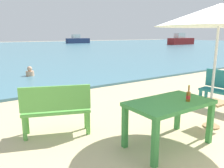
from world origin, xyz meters
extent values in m
cube|color=#3D8C42|center=(-0.69, 0.83, 0.73)|extent=(1.40, 0.80, 0.06)
cube|color=#3D8C42|center=(-1.33, 0.49, 0.35)|extent=(0.08, 0.08, 0.70)
cube|color=#3D8C42|center=(-0.05, 0.49, 0.35)|extent=(0.08, 0.08, 0.70)
cube|color=#3D8C42|center=(-1.33, 1.17, 0.35)|extent=(0.08, 0.08, 0.70)
cube|color=#3D8C42|center=(-0.05, 1.17, 0.35)|extent=(0.08, 0.08, 0.70)
cylinder|color=brown|center=(-0.45, 0.67, 0.84)|extent=(0.06, 0.06, 0.16)
cone|color=brown|center=(-0.45, 0.67, 0.92)|extent=(0.06, 0.06, 0.03)
cylinder|color=brown|center=(-0.45, 0.67, 0.97)|extent=(0.03, 0.03, 0.09)
cylinder|color=red|center=(-0.45, 0.67, 0.83)|extent=(0.07, 0.07, 0.05)
cylinder|color=gold|center=(-0.45, 0.67, 1.02)|extent=(0.03, 0.03, 0.01)
cylinder|color=silver|center=(0.20, 0.67, 1.15)|extent=(0.04, 0.04, 2.30)
cone|color=white|center=(0.20, 0.67, 2.12)|extent=(2.10, 2.10, 0.36)
cube|color=#9E7A51|center=(0.60, 0.85, 0.52)|extent=(0.44, 0.44, 0.04)
cylinder|color=#9E7A51|center=(0.60, 0.85, 0.25)|extent=(0.07, 0.07, 0.50)
cylinder|color=#9E7A51|center=(0.60, 0.85, 0.01)|extent=(0.32, 0.32, 0.03)
cube|color=#237275|center=(1.57, 1.79, 0.21)|extent=(0.06, 0.06, 0.42)
cube|color=#237275|center=(1.85, 1.81, 0.21)|extent=(0.06, 0.06, 0.42)
cube|color=#60B24C|center=(-2.06, 2.26, 0.45)|extent=(1.25, 0.77, 0.05)
cube|color=#60B24C|center=(-2.12, 2.11, 0.73)|extent=(1.13, 0.47, 0.44)
cube|color=#60B24C|center=(-1.50, 2.19, 0.21)|extent=(0.06, 0.06, 0.42)
cube|color=#60B24C|center=(-2.52, 2.59, 0.21)|extent=(0.06, 0.06, 0.42)
cube|color=#60B24C|center=(-1.60, 1.93, 0.21)|extent=(0.06, 0.06, 0.42)
cube|color=#60B24C|center=(-2.62, 2.33, 0.21)|extent=(0.06, 0.06, 0.42)
cylinder|color=tan|center=(-1.04, 8.23, 0.18)|extent=(0.34, 0.34, 0.20)
sphere|color=tan|center=(-1.04, 8.23, 0.39)|extent=(0.21, 0.21, 0.21)
cube|color=maroon|center=(29.08, 24.78, 0.64)|extent=(5.43, 1.48, 1.11)
cube|color=silver|center=(28.59, 24.78, 1.62)|extent=(1.73, 1.11, 0.86)
cube|color=navy|center=(16.51, 40.24, 0.57)|extent=(4.76, 1.30, 0.97)
cube|color=silver|center=(16.08, 40.24, 1.43)|extent=(1.52, 0.97, 0.76)
camera|label=1|loc=(-3.37, -1.48, 1.81)|focal=35.68mm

